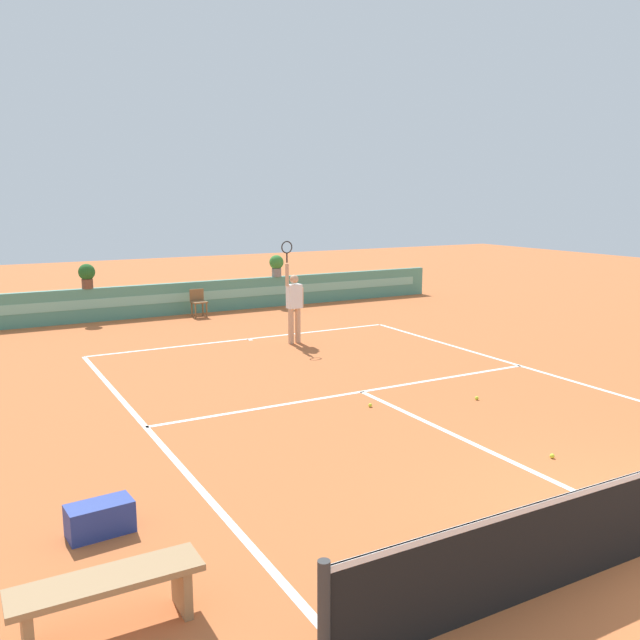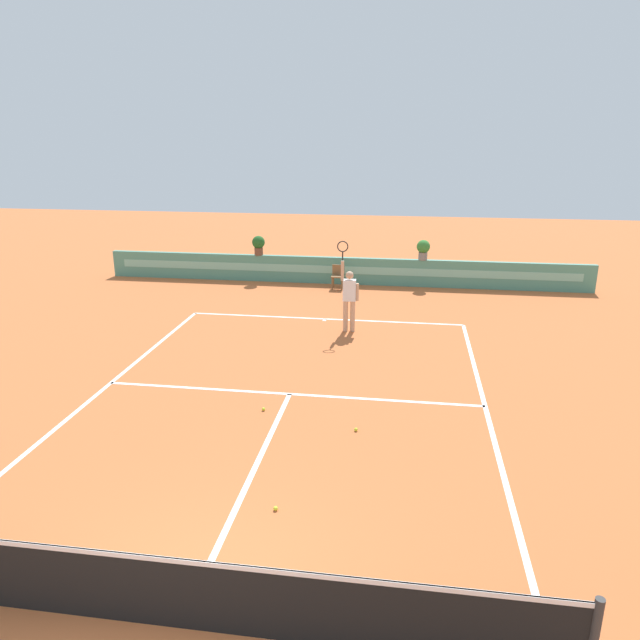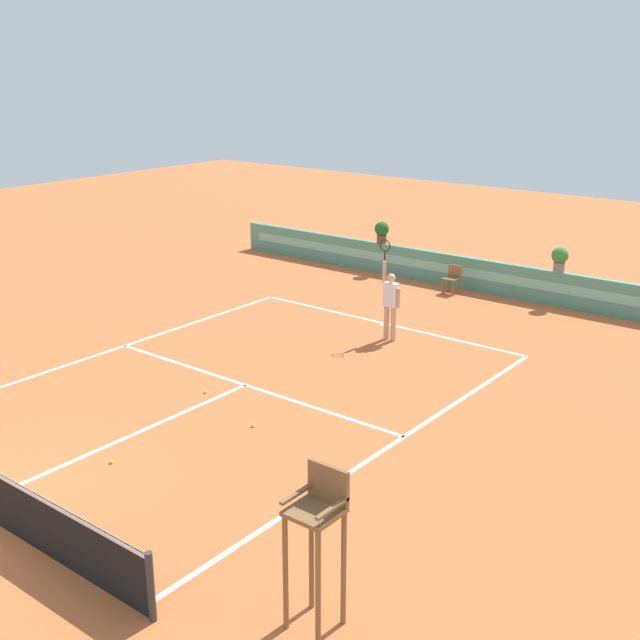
{
  "view_description": "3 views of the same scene",
  "coord_description": "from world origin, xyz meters",
  "px_view_note": "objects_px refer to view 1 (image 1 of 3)",
  "views": [
    {
      "loc": [
        -6.65,
        -3.99,
        3.66
      ],
      "look_at": [
        0.33,
        8.63,
        1.0
      ],
      "focal_mm": 37.77,
      "sensor_mm": 36.0,
      "label": 1
    },
    {
      "loc": [
        2.37,
        -5.08,
        5.37
      ],
      "look_at": [
        0.33,
        8.63,
        1.0
      ],
      "focal_mm": 33.22,
      "sensor_mm": 36.0,
      "label": 2
    },
    {
      "loc": [
        11.35,
        -5.4,
        6.79
      ],
      "look_at": [
        0.33,
        8.63,
        1.0
      ],
      "focal_mm": 45.07,
      "sensor_mm": 36.0,
      "label": 3
    }
  ],
  "objects_px": {
    "bench_courtside": "(107,591)",
    "tennis_ball_mid_court": "(552,456)",
    "ball_kid_chair": "(198,301)",
    "tennis_ball_by_sideline": "(370,405)",
    "tennis_ball_near_baseline": "(477,398)",
    "tennis_player": "(294,302)",
    "gear_bag": "(100,518)",
    "potted_plant_left": "(87,274)",
    "potted_plant_right": "(276,264)"
  },
  "relations": [
    {
      "from": "bench_courtside",
      "to": "tennis_ball_by_sideline",
      "type": "bearing_deg",
      "value": 37.68
    },
    {
      "from": "gear_bag",
      "to": "bench_courtside",
      "type": "bearing_deg",
      "value": -98.81
    },
    {
      "from": "tennis_ball_by_sideline",
      "to": "potted_plant_right",
      "type": "xyz_separation_m",
      "value": [
        3.32,
        10.85,
        1.38
      ]
    },
    {
      "from": "gear_bag",
      "to": "potted_plant_left",
      "type": "xyz_separation_m",
      "value": [
        2.29,
        13.21,
        1.23
      ]
    },
    {
      "from": "tennis_ball_near_baseline",
      "to": "potted_plant_right",
      "type": "relative_size",
      "value": 0.09
    },
    {
      "from": "potted_plant_left",
      "to": "potted_plant_right",
      "type": "relative_size",
      "value": 1.0
    },
    {
      "from": "gear_bag",
      "to": "potted_plant_left",
      "type": "distance_m",
      "value": 13.46
    },
    {
      "from": "gear_bag",
      "to": "tennis_ball_by_sideline",
      "type": "height_order",
      "value": "gear_bag"
    },
    {
      "from": "bench_courtside",
      "to": "potted_plant_right",
      "type": "bearing_deg",
      "value": 59.94
    },
    {
      "from": "ball_kid_chair",
      "to": "potted_plant_left",
      "type": "distance_m",
      "value": 3.32
    },
    {
      "from": "tennis_ball_mid_court",
      "to": "potted_plant_left",
      "type": "bearing_deg",
      "value": 104.96
    },
    {
      "from": "tennis_ball_mid_court",
      "to": "potted_plant_right",
      "type": "height_order",
      "value": "potted_plant_right"
    },
    {
      "from": "tennis_ball_by_sideline",
      "to": "bench_courtside",
      "type": "bearing_deg",
      "value": -142.32
    },
    {
      "from": "tennis_ball_near_baseline",
      "to": "tennis_ball_mid_court",
      "type": "height_order",
      "value": "same"
    },
    {
      "from": "tennis_player",
      "to": "tennis_ball_mid_court",
      "type": "height_order",
      "value": "tennis_player"
    },
    {
      "from": "tennis_ball_near_baseline",
      "to": "potted_plant_right",
      "type": "distance_m",
      "value": 11.61
    },
    {
      "from": "ball_kid_chair",
      "to": "bench_courtside",
      "type": "relative_size",
      "value": 0.53
    },
    {
      "from": "ball_kid_chair",
      "to": "gear_bag",
      "type": "distance_m",
      "value": 13.59
    },
    {
      "from": "ball_kid_chair",
      "to": "gear_bag",
      "type": "bearing_deg",
      "value": -113.36
    },
    {
      "from": "ball_kid_chair",
      "to": "tennis_ball_near_baseline",
      "type": "xyz_separation_m",
      "value": [
        1.62,
        -10.71,
        -0.44
      ]
    },
    {
      "from": "tennis_ball_by_sideline",
      "to": "tennis_player",
      "type": "bearing_deg",
      "value": 77.4
    },
    {
      "from": "tennis_ball_near_baseline",
      "to": "tennis_ball_by_sideline",
      "type": "distance_m",
      "value": 2.02
    },
    {
      "from": "ball_kid_chair",
      "to": "gear_bag",
      "type": "height_order",
      "value": "ball_kid_chair"
    },
    {
      "from": "tennis_ball_mid_court",
      "to": "gear_bag",
      "type": "bearing_deg",
      "value": 171.81
    },
    {
      "from": "tennis_ball_near_baseline",
      "to": "bench_courtside",
      "type": "bearing_deg",
      "value": -154.06
    },
    {
      "from": "tennis_ball_near_baseline",
      "to": "gear_bag",
      "type": "bearing_deg",
      "value": -165.85
    },
    {
      "from": "bench_courtside",
      "to": "gear_bag",
      "type": "relative_size",
      "value": 2.29
    },
    {
      "from": "tennis_ball_by_sideline",
      "to": "potted_plant_right",
      "type": "distance_m",
      "value": 11.43
    },
    {
      "from": "tennis_player",
      "to": "tennis_ball_near_baseline",
      "type": "relative_size",
      "value": 38.01
    },
    {
      "from": "tennis_ball_near_baseline",
      "to": "potted_plant_left",
      "type": "xyz_separation_m",
      "value": [
        -4.73,
        11.44,
        1.38
      ]
    },
    {
      "from": "tennis_ball_mid_court",
      "to": "bench_courtside",
      "type": "bearing_deg",
      "value": -171.84
    },
    {
      "from": "tennis_ball_mid_court",
      "to": "tennis_player",
      "type": "bearing_deg",
      "value": 88.52
    },
    {
      "from": "ball_kid_chair",
      "to": "tennis_ball_by_sideline",
      "type": "relative_size",
      "value": 12.5
    },
    {
      "from": "tennis_ball_mid_court",
      "to": "potted_plant_right",
      "type": "distance_m",
      "value": 14.34
    },
    {
      "from": "potted_plant_right",
      "to": "tennis_ball_near_baseline",
      "type": "bearing_deg",
      "value": -96.91
    },
    {
      "from": "bench_courtside",
      "to": "potted_plant_right",
      "type": "relative_size",
      "value": 2.21
    },
    {
      "from": "ball_kid_chair",
      "to": "potted_plant_left",
      "type": "bearing_deg",
      "value": 166.73
    },
    {
      "from": "tennis_ball_mid_court",
      "to": "tennis_ball_by_sideline",
      "type": "bearing_deg",
      "value": 106.73
    },
    {
      "from": "ball_kid_chair",
      "to": "tennis_player",
      "type": "relative_size",
      "value": 0.33
    },
    {
      "from": "gear_bag",
      "to": "potted_plant_left",
      "type": "relative_size",
      "value": 0.97
    },
    {
      "from": "bench_courtside",
      "to": "potted_plant_right",
      "type": "height_order",
      "value": "potted_plant_right"
    },
    {
      "from": "gear_bag",
      "to": "tennis_ball_near_baseline",
      "type": "distance_m",
      "value": 7.24
    },
    {
      "from": "tennis_ball_near_baseline",
      "to": "tennis_player",
      "type": "bearing_deg",
      "value": 97.17
    },
    {
      "from": "ball_kid_chair",
      "to": "bench_courtside",
      "type": "xyz_separation_m",
      "value": [
        -5.67,
        -14.26,
        -0.1
      ]
    },
    {
      "from": "bench_courtside",
      "to": "tennis_ball_mid_court",
      "type": "xyz_separation_m",
      "value": [
        6.32,
        0.91,
        -0.34
      ]
    },
    {
      "from": "ball_kid_chair",
      "to": "tennis_ball_mid_court",
      "type": "bearing_deg",
      "value": -87.17
    },
    {
      "from": "tennis_ball_near_baseline",
      "to": "tennis_ball_mid_court",
      "type": "distance_m",
      "value": 2.81
    },
    {
      "from": "tennis_ball_near_baseline",
      "to": "tennis_ball_by_sideline",
      "type": "bearing_deg",
      "value": 163.1
    },
    {
      "from": "tennis_ball_by_sideline",
      "to": "potted_plant_right",
      "type": "relative_size",
      "value": 0.09
    },
    {
      "from": "tennis_player",
      "to": "potted_plant_left",
      "type": "relative_size",
      "value": 3.57
    }
  ]
}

